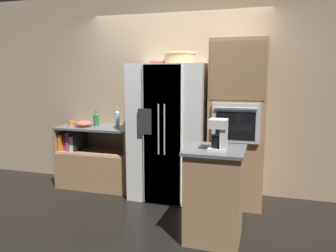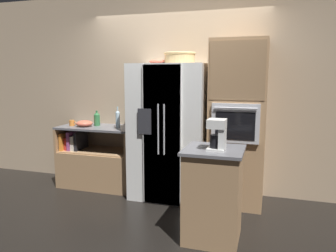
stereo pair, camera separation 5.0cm
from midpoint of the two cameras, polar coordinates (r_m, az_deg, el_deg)
name	(u,v)px [view 1 (the left image)]	position (r m, az deg, el deg)	size (l,w,h in m)	color
ground_plane	(169,196)	(4.59, -0.12, -12.08)	(20.00, 20.00, 0.00)	black
wall_back	(178,92)	(4.70, 1.37, 5.92)	(12.00, 0.06, 2.80)	tan
counter_left	(98,164)	(5.00, -12.40, -6.49)	(1.14, 0.58, 0.90)	#A87F56
refrigerator	(170,132)	(4.38, 0.03, -0.98)	(0.98, 0.76, 1.79)	white
wall_oven	(238,123)	(4.23, 11.74, 0.45)	(0.67, 0.71, 2.07)	#A87F56
island_counter	(214,194)	(3.37, 7.63, -11.64)	(0.58, 0.58, 0.94)	#A87F56
wicker_basket	(180,58)	(4.30, 1.69, 11.84)	(0.41, 0.41, 0.14)	tan
fruit_bowl	(158,62)	(4.35, -2.12, 11.16)	(0.23, 0.23, 0.06)	#DB664C
bottle_tall	(96,119)	(4.94, -12.66, 1.26)	(0.09, 0.09, 0.22)	#33723F
bottle_short	(117,119)	(4.72, -9.12, 1.28)	(0.06, 0.06, 0.30)	silver
mug	(71,123)	(5.02, -16.77, 0.48)	(0.11, 0.08, 0.08)	orange
mixing_bowl	(84,124)	(4.91, -14.76, 0.41)	(0.24, 0.24, 0.09)	#DB664C
coffee_maker	(220,134)	(3.13, 8.58, -1.31)	(0.17, 0.18, 0.30)	white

